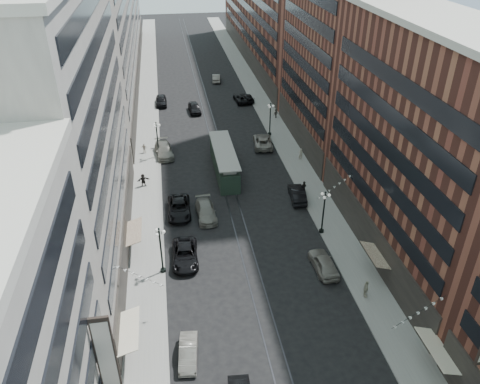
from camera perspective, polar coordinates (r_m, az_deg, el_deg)
ground at (r=77.64m, az=-3.06°, el=6.47°), size 220.00×220.00×0.00m
sidewalk_west at (r=86.51m, az=-11.19°, el=8.65°), size 4.00×180.00×0.15m
sidewalk_east at (r=88.37m, az=3.36°, el=9.68°), size 4.00×180.00×0.15m
rail_west at (r=86.72m, az=-4.31°, el=9.17°), size 0.12×180.00×0.02m
rail_east at (r=86.84m, az=-3.38°, el=9.23°), size 0.12×180.00×0.02m
building_west_mid at (r=47.90m, az=-20.30°, el=6.58°), size 8.00×36.00×28.00m
building_west_far at (r=108.34m, az=-15.22°, el=19.88°), size 8.00×90.00×26.00m
building_east_mid at (r=49.67m, az=21.14°, el=4.72°), size 8.00×30.00×24.00m
building_east_tower at (r=71.42m, az=11.54°, el=21.43°), size 8.00×26.00×42.00m
building_east_far at (r=119.46m, az=2.75°, el=21.33°), size 8.00×72.00×24.00m
lamppost_sw_far at (r=48.16m, az=-9.63°, el=-6.84°), size 1.03×1.14×5.52m
lamppost_sw_mid at (r=71.47m, az=-10.04°, el=6.48°), size 1.03×1.14×5.52m
lamppost_se_far at (r=53.96m, az=10.15°, el=-2.28°), size 1.03×1.14×5.52m
lamppost_se_mid at (r=77.82m, az=3.70°, el=9.00°), size 1.03×1.14×5.52m
streetcar at (r=66.65m, az=-1.94°, el=3.70°), size 2.89×13.05×3.61m
car_1 at (r=41.54m, az=-6.34°, el=-18.87°), size 1.91×4.36×1.39m
car_2 at (r=50.74m, az=-6.71°, el=-7.60°), size 2.89×5.94×1.63m
car_4 at (r=49.99m, az=10.16°, el=-8.53°), size 2.24×5.18×1.74m
pedestrian_2 at (r=44.49m, az=-12.79°, el=-14.74°), size 0.89×0.56×1.72m
pedestrian_4 at (r=47.59m, az=15.10°, el=-11.35°), size 0.70×1.17×1.86m
car_7 at (r=58.25m, az=-7.44°, el=-1.94°), size 2.88×6.04×1.66m
car_8 at (r=72.70m, az=-9.26°, el=5.06°), size 3.11×6.30×1.76m
car_9 at (r=92.87m, az=-9.60°, el=10.92°), size 2.11×5.18×1.76m
car_10 at (r=61.02m, az=6.99°, el=-0.23°), size 2.23×5.24×1.68m
car_11 at (r=74.81m, az=2.79°, el=6.20°), size 3.54×6.41×1.70m
car_12 at (r=93.74m, az=0.91°, el=11.42°), size 2.34×4.96×1.40m
car_13 at (r=88.49m, az=-5.57°, el=10.16°), size 2.36×5.18×1.73m
car_14 at (r=105.50m, az=-2.92°, el=13.72°), size 2.14×4.89×1.56m
pedestrian_5 at (r=64.61m, az=-11.71°, el=1.44°), size 1.74×0.91×1.80m
pedestrian_6 at (r=73.81m, az=-11.59°, el=5.26°), size 0.97×0.66×1.51m
pedestrian_7 at (r=62.46m, az=7.79°, el=0.64°), size 0.88×0.85×1.63m
pedestrian_8 at (r=70.72m, az=7.39°, el=4.61°), size 0.69×0.47×1.83m
pedestrian_9 at (r=85.52m, az=4.43°, el=9.53°), size 1.14×0.82×1.64m
car_extra_0 at (r=93.27m, az=0.17°, el=11.36°), size 2.84×5.56×1.50m
car_extra_1 at (r=57.34m, az=-4.18°, el=-2.35°), size 2.50×5.66×1.62m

